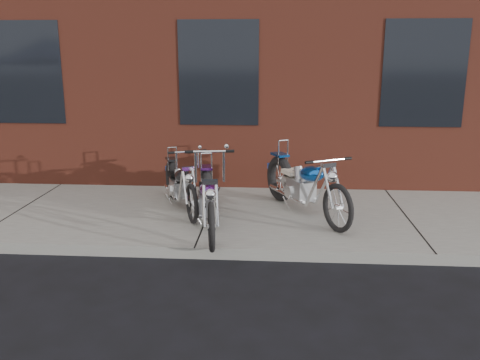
{
  "coord_description": "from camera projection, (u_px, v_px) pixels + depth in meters",
  "views": [
    {
      "loc": [
        0.99,
        -5.96,
        2.56
      ],
      "look_at": [
        0.53,
        0.8,
        0.85
      ],
      "focal_mm": 38.0,
      "sensor_mm": 36.0,
      "label": 1
    }
  ],
  "objects": [
    {
      "name": "chopper_third",
      "position": [
        181.0,
        186.0,
        7.97
      ],
      "size": [
        0.88,
        1.9,
        1.03
      ],
      "rotation": [
        0.0,
        0.0,
        -1.17
      ],
      "color": "black",
      "rests_on": "sidewalk"
    },
    {
      "name": "sidewalk",
      "position": [
        209.0,
        217.0,
        7.89
      ],
      "size": [
        22.0,
        3.0,
        0.15
      ],
      "primitive_type": "cube",
      "color": "gray",
      "rests_on": "ground"
    },
    {
      "name": "chopper_purple",
      "position": [
        209.0,
        202.0,
        7.03
      ],
      "size": [
        0.61,
        2.18,
        1.23
      ],
      "rotation": [
        0.0,
        0.0,
        -1.4
      ],
      "color": "black",
      "rests_on": "sidewalk"
    },
    {
      "name": "chopper_blue",
      "position": [
        304.0,
        187.0,
        7.69
      ],
      "size": [
        1.21,
        2.15,
        1.03
      ],
      "rotation": [
        0.0,
        0.0,
        -1.08
      ],
      "color": "black",
      "rests_on": "sidewalk"
    },
    {
      "name": "ground",
      "position": [
        195.0,
        259.0,
        6.46
      ],
      "size": [
        120.0,
        120.0,
        0.0
      ],
      "primitive_type": "plane",
      "color": "black",
      "rests_on": "ground"
    }
  ]
}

